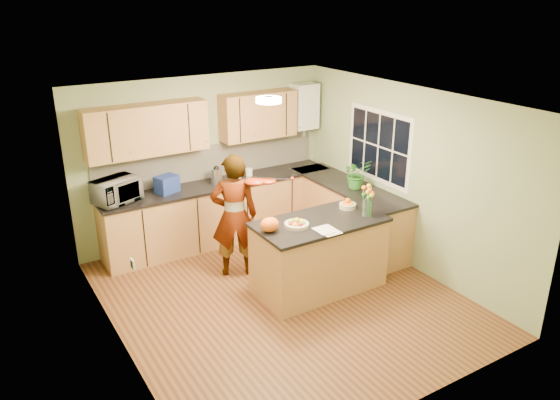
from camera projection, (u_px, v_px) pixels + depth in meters
floor at (282, 297)px, 6.92m from camera, size 4.50×4.50×0.00m
ceiling at (282, 101)px, 6.01m from camera, size 4.00×4.50×0.02m
wall_back at (204, 159)px, 8.25m from camera, size 4.00×0.02×2.50m
wall_front at (420, 289)px, 4.67m from camera, size 4.00×0.02×2.50m
wall_left at (113, 245)px, 5.49m from camera, size 0.02×4.50×2.50m
wall_right at (407, 177)px, 7.44m from camera, size 0.02×4.50×2.50m
back_counter at (221, 211)px, 8.34m from camera, size 3.64×0.62×0.94m
right_counter at (348, 214)px, 8.25m from camera, size 0.62×2.24×0.94m
splashback at (211, 161)px, 8.31m from camera, size 3.60×0.02×0.52m
upper_cabinets at (196, 123)px, 7.81m from camera, size 3.20×0.34×0.70m
boiler at (304, 106)px, 8.72m from camera, size 0.40×0.30×0.86m
window_right at (379, 146)px, 7.80m from camera, size 0.01×1.30×1.05m
light_switch at (133, 264)px, 5.00m from camera, size 0.02×0.09×0.09m
ceiling_lamp at (269, 100)px, 6.26m from camera, size 0.30×0.30×0.07m
peninsula_island at (319, 255)px, 6.98m from camera, size 1.66×0.85×0.95m
fruit_dish at (297, 223)px, 6.62m from camera, size 0.30×0.30×0.11m
orange_bowl at (348, 204)px, 7.17m from camera, size 0.22×0.22×0.13m
flower_vase at (368, 194)px, 6.85m from camera, size 0.25×0.25×0.45m
orange_bag at (270, 225)px, 6.47m from camera, size 0.29×0.28×0.18m
papers at (328, 230)px, 6.52m from camera, size 0.23×0.31×0.01m
violinist at (234, 216)px, 7.20m from camera, size 0.73×0.62×1.70m
violin at (255, 182)px, 6.94m from camera, size 0.69×0.60×0.17m
microwave at (116, 191)px, 7.38m from camera, size 0.70×0.59×0.33m
blue_box at (167, 184)px, 7.74m from camera, size 0.36×0.31×0.24m
kettle at (216, 175)px, 8.09m from camera, size 0.17×0.17×0.32m
jar_cream at (238, 173)px, 8.34m from camera, size 0.13×0.13×0.18m
jar_white at (249, 173)px, 8.34m from camera, size 0.12×0.12×0.15m
potted_plant at (357, 174)px, 7.88m from camera, size 0.45×0.41×0.44m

